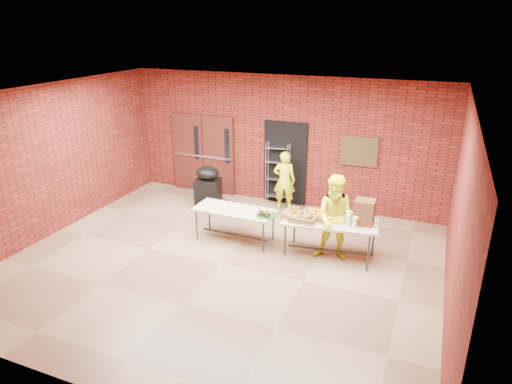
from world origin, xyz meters
TOP-DOWN VIEW (x-y plane):
  - room at (0.00, 0.00)m, footprint 8.08×7.08m
  - double_doors at (-2.20, 3.44)m, footprint 1.78×0.12m
  - dark_doorway at (0.10, 3.46)m, footprint 1.10×0.06m
  - bronze_plaque at (1.90, 3.45)m, footprint 0.85×0.04m
  - wire_rack at (-0.05, 3.32)m, footprint 0.61×0.30m
  - table_left at (-0.18, 1.04)m, footprint 1.72×0.75m
  - table_right at (1.83, 1.10)m, footprint 1.90×0.98m
  - basket_bananas at (1.13, 1.01)m, footprint 0.42×0.33m
  - basket_oranges at (1.53, 1.15)m, footprint 0.50×0.39m
  - basket_apples at (1.34, 0.93)m, footprint 0.50×0.39m
  - muffin_tray at (0.55, 0.99)m, footprint 0.41×0.41m
  - napkin_box at (-0.42, 0.99)m, footprint 0.19×0.12m
  - coffee_dispenser at (2.44, 1.24)m, footprint 0.37×0.33m
  - cup_stack_front at (2.19, 1.01)m, footprint 0.08×0.08m
  - cup_stack_mid at (2.32, 0.97)m, footprint 0.08×0.08m
  - cup_stack_back at (2.16, 1.11)m, footprint 0.09×0.09m
  - covered_grill at (-1.54, 2.43)m, footprint 0.66×0.58m
  - volunteer_woman at (0.22, 3.06)m, footprint 0.61×0.47m
  - volunteer_man at (1.97, 1.05)m, footprint 0.89×0.72m

SIDE VIEW (x-z plane):
  - covered_grill at x=-1.54m, z-range 0.00..1.06m
  - table_left at x=-0.18m, z-range 0.29..0.99m
  - table_right at x=1.83m, z-range 0.31..1.06m
  - napkin_box at x=-0.42m, z-range 0.70..0.76m
  - volunteer_woman at x=0.22m, z-range 0.00..1.47m
  - muffin_tray at x=0.55m, z-range 0.70..0.80m
  - wire_rack at x=-0.05m, z-range 0.00..1.60m
  - basket_bananas at x=1.13m, z-range 0.74..0.87m
  - basket_oranges at x=1.53m, z-range 0.74..0.89m
  - basket_apples at x=1.34m, z-range 0.74..0.90m
  - volunteer_man at x=1.97m, z-range 0.00..1.71m
  - cup_stack_mid at x=2.32m, z-range 0.75..0.98m
  - cup_stack_front at x=2.19m, z-range 0.75..0.98m
  - cup_stack_back at x=2.16m, z-range 0.75..1.01m
  - coffee_dispenser at x=2.44m, z-range 0.75..1.23m
  - dark_doorway at x=0.10m, z-range 0.00..2.10m
  - double_doors at x=-2.20m, z-range 0.00..2.10m
  - bronze_plaque at x=1.90m, z-range 1.20..1.90m
  - room at x=0.00m, z-range -0.04..3.24m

